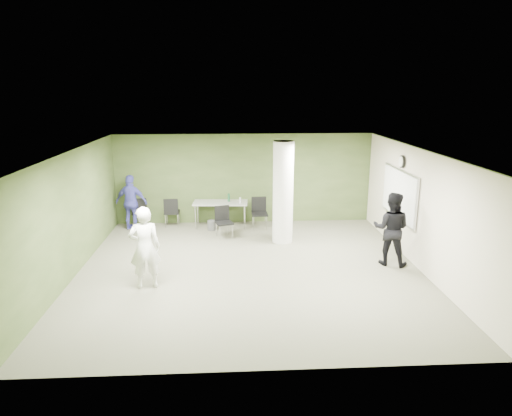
{
  "coord_description": "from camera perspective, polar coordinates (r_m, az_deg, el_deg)",
  "views": [
    {
      "loc": [
        -0.43,
        -10.04,
        4.15
      ],
      "look_at": [
        0.2,
        1.0,
        1.24
      ],
      "focal_mm": 32.0,
      "sensor_mm": 36.0,
      "label": 1
    }
  ],
  "objects": [
    {
      "name": "man_black",
      "position": [
        11.38,
        16.54,
        -2.51
      ],
      "size": [
        1.07,
        0.98,
        1.79
      ],
      "primitive_type": "imported",
      "rotation": [
        0.0,
        0.0,
        2.71
      ],
      "color": "black",
      "rests_on": "floor"
    },
    {
      "name": "chair_table_right",
      "position": [
        13.86,
        0.41,
        -0.29
      ],
      "size": [
        0.49,
        0.49,
        0.95
      ],
      "rotation": [
        0.0,
        0.0,
        0.04
      ],
      "color": "black",
      "rests_on": "floor"
    },
    {
      "name": "chair_back_right",
      "position": [
        14.2,
        -10.51,
        -0.27
      ],
      "size": [
        0.46,
        0.46,
        0.91
      ],
      "rotation": [
        0.0,
        0.0,
        3.15
      ],
      "color": "black",
      "rests_on": "floor"
    },
    {
      "name": "wall_left",
      "position": [
        11.01,
        -22.09,
        -0.83
      ],
      "size": [
        0.02,
        8.0,
        2.8
      ],
      "primitive_type": "cube",
      "color": "#384C24",
      "rests_on": "floor"
    },
    {
      "name": "chair_back_left",
      "position": [
        14.35,
        -14.38,
        -0.25
      ],
      "size": [
        0.56,
        0.56,
        0.94
      ],
      "rotation": [
        0.0,
        0.0,
        3.35
      ],
      "color": "black",
      "rests_on": "floor"
    },
    {
      "name": "chair_table_left",
      "position": [
        13.06,
        -4.11,
        -1.41
      ],
      "size": [
        0.56,
        0.56,
        0.9
      ],
      "rotation": [
        0.0,
        0.0,
        0.3
      ],
      "color": "black",
      "rests_on": "floor"
    },
    {
      "name": "woman_white",
      "position": [
        9.92,
        -13.72,
        -4.84
      ],
      "size": [
        0.72,
        0.54,
        1.8
      ],
      "primitive_type": "imported",
      "rotation": [
        0.0,
        0.0,
        3.31
      ],
      "color": "white",
      "rests_on": "floor"
    },
    {
      "name": "wastebasket",
      "position": [
        13.82,
        -5.57,
        -2.16
      ],
      "size": [
        0.25,
        0.25,
        0.29
      ],
      "primitive_type": "cylinder",
      "color": "#4C4C4C",
      "rests_on": "floor"
    },
    {
      "name": "wall_right_cream",
      "position": [
        11.32,
        19.87,
        -0.22
      ],
      "size": [
        0.02,
        8.0,
        2.8
      ],
      "primitive_type": "cube",
      "color": "beige",
      "rests_on": "floor"
    },
    {
      "name": "wall_clock",
      "position": [
        12.19,
        17.76,
        5.56
      ],
      "size": [
        0.06,
        0.32,
        0.32
      ],
      "color": "black",
      "rests_on": "wall_right_cream"
    },
    {
      "name": "wall_back",
      "position": [
        14.32,
        -1.51,
        3.67
      ],
      "size": [
        8.0,
        2.8,
        0.02
      ],
      "primitive_type": "cube",
      "rotation": [
        1.57,
        0.0,
        0.0
      ],
      "color": "#384C24",
      "rests_on": "floor"
    },
    {
      "name": "folding_table",
      "position": [
        13.98,
        -4.42,
        0.56
      ],
      "size": [
        1.69,
        0.82,
        1.03
      ],
      "rotation": [
        0.0,
        0.0,
        -0.06
      ],
      "color": "gray",
      "rests_on": "floor"
    },
    {
      "name": "man_blue",
      "position": [
        14.16,
        -15.3,
        0.68
      ],
      "size": [
        1.04,
        0.62,
        1.67
      ],
      "primitive_type": "imported",
      "rotation": [
        0.0,
        0.0,
        2.91
      ],
      "color": "#4545AB",
      "rests_on": "floor"
    },
    {
      "name": "column",
      "position": [
        12.44,
        3.4,
        1.95
      ],
      "size": [
        0.56,
        0.56,
        2.8
      ],
      "primitive_type": "cylinder",
      "color": "silver",
      "rests_on": "floor"
    },
    {
      "name": "floor",
      "position": [
        10.88,
        -0.78,
        -7.69
      ],
      "size": [
        8.0,
        8.0,
        0.0
      ],
      "primitive_type": "plane",
      "color": "#585745",
      "rests_on": "ground"
    },
    {
      "name": "whiteboard",
      "position": [
        12.34,
        17.45,
        1.66
      ],
      "size": [
        0.05,
        2.3,
        1.3
      ],
      "color": "silver",
      "rests_on": "wall_right_cream"
    },
    {
      "name": "ceiling",
      "position": [
        10.14,
        -0.84,
        7.09
      ],
      "size": [
        8.0,
        8.0,
        0.0
      ],
      "primitive_type": "plane",
      "rotation": [
        3.14,
        0.0,
        0.0
      ],
      "color": "white",
      "rests_on": "wall_back"
    }
  ]
}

